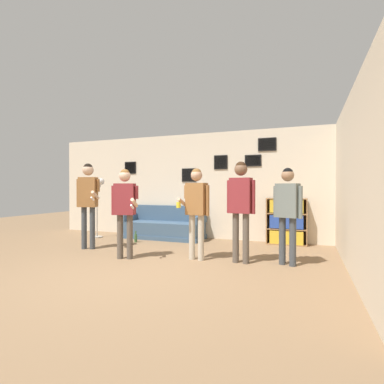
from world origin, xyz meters
TOP-DOWN VIEW (x-y plane):
  - ground_plane at (0.00, 0.00)m, footprint 20.00×20.00m
  - wall_back at (0.00, 3.64)m, footprint 8.69×0.08m
  - wall_right at (3.18, 1.80)m, footprint 0.06×6.01m
  - couch at (-0.87, 3.21)m, footprint 2.10×0.80m
  - bookshelf at (2.12, 3.42)m, footprint 0.89×0.30m
  - floor_lamp at (-2.55, 2.67)m, footprint 0.38×0.41m
  - person_player_foreground_left at (-1.75, 1.39)m, footprint 0.57×0.44m
  - person_player_foreground_center at (-0.52, 0.92)m, footprint 0.56×0.41m
  - person_watcher_holding_cup at (0.71, 1.31)m, footprint 0.53×0.40m
  - person_spectator_near_bookshelf at (1.50, 1.36)m, footprint 0.50×0.24m
  - person_spectator_far_right at (2.26, 1.49)m, footprint 0.47×0.31m
  - bottle_on_floor at (-1.24, 2.44)m, footprint 0.07×0.07m
  - drinking_cup at (2.14, 3.42)m, footprint 0.09×0.09m

SIDE VIEW (x-z plane):
  - ground_plane at x=0.00m, z-range 0.00..0.00m
  - bottle_on_floor at x=-1.24m, z-range -0.03..0.24m
  - couch at x=-0.87m, z-range -0.13..0.69m
  - bookshelf at x=2.12m, z-range 0.00..1.05m
  - person_spectator_far_right at x=2.26m, z-range 0.18..1.79m
  - person_player_foreground_center at x=-0.52m, z-range 0.18..1.81m
  - person_watcher_holding_cup at x=0.71m, z-range 0.18..1.82m
  - person_spectator_near_bookshelf at x=1.50m, z-range 0.20..1.94m
  - drinking_cup at x=2.14m, z-range 1.05..1.16m
  - person_player_foreground_left at x=-1.75m, z-range 0.22..2.02m
  - floor_lamp at x=-2.55m, z-range 0.37..1.91m
  - wall_right at x=3.18m, z-range 0.00..2.70m
  - wall_back at x=0.00m, z-range 0.01..2.71m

